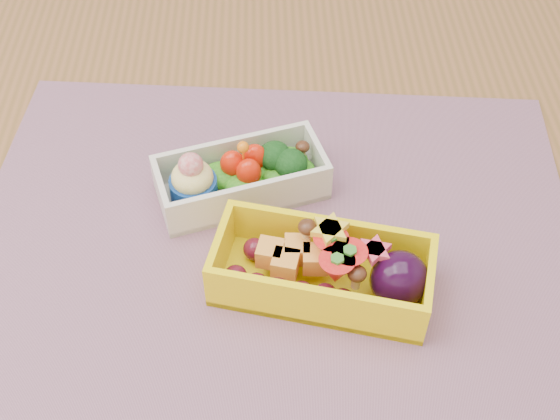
{
  "coord_description": "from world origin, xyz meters",
  "views": [
    {
      "loc": [
        0.01,
        -0.49,
        1.31
      ],
      "look_at": [
        0.03,
        -0.03,
        0.79
      ],
      "focal_mm": 47.33,
      "sensor_mm": 36.0,
      "label": 1
    }
  ],
  "objects_px": {
    "table": "(257,274)",
    "placemat": "(272,240)",
    "bento_white": "(240,177)",
    "bento_yellow": "(327,270)"
  },
  "relations": [
    {
      "from": "placemat",
      "to": "bento_white",
      "type": "height_order",
      "value": "bento_white"
    },
    {
      "from": "table",
      "to": "bento_white",
      "type": "height_order",
      "value": "bento_white"
    },
    {
      "from": "placemat",
      "to": "table",
      "type": "bearing_deg",
      "value": 118.35
    },
    {
      "from": "bento_white",
      "to": "bento_yellow",
      "type": "bearing_deg",
      "value": -74.0
    },
    {
      "from": "bento_white",
      "to": "bento_yellow",
      "type": "height_order",
      "value": "bento_white"
    },
    {
      "from": "bento_yellow",
      "to": "placemat",
      "type": "bearing_deg",
      "value": 142.51
    },
    {
      "from": "table",
      "to": "bento_yellow",
      "type": "distance_m",
      "value": 0.17
    },
    {
      "from": "table",
      "to": "bento_yellow",
      "type": "xyz_separation_m",
      "value": [
        0.07,
        -0.09,
        0.13
      ]
    },
    {
      "from": "table",
      "to": "placemat",
      "type": "height_order",
      "value": "placemat"
    },
    {
      "from": "table",
      "to": "bento_white",
      "type": "distance_m",
      "value": 0.13
    }
  ]
}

